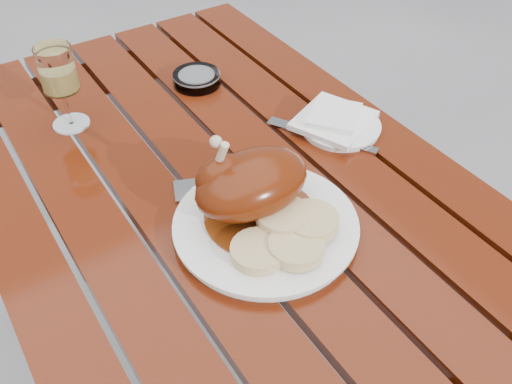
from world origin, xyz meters
TOP-DOWN VIEW (x-y plane):
  - ground at (0.00, 0.00)m, footprint 60.00×60.00m
  - table at (0.00, 0.00)m, footprint 0.80×1.20m
  - dinner_plate at (0.00, -0.19)m, footprint 0.32×0.32m
  - roast_duck at (-0.00, -0.15)m, footprint 0.20×0.19m
  - bread_dumplings at (0.01, -0.24)m, footprint 0.19×0.15m
  - wine_glass at (-0.16, 0.27)m, footprint 0.07×0.07m
  - side_plate at (0.28, -0.03)m, footprint 0.16×0.16m
  - napkin at (0.27, -0.02)m, footprint 0.18×0.18m
  - ashtray at (0.12, 0.27)m, footprint 0.13×0.13m
  - fork at (-0.10, -0.12)m, footprint 0.10×0.19m
  - knife at (0.24, -0.05)m, footprint 0.11×0.18m

SIDE VIEW (x-z plane):
  - ground at x=0.00m, z-range 0.00..0.00m
  - table at x=0.00m, z-range 0.00..0.75m
  - knife at x=0.24m, z-range 0.75..0.76m
  - fork at x=-0.10m, z-range 0.75..0.76m
  - side_plate at x=0.28m, z-range 0.75..0.76m
  - dinner_plate at x=0.00m, z-range 0.75..0.77m
  - ashtray at x=0.12m, z-range 0.75..0.78m
  - napkin at x=0.27m, z-range 0.76..0.78m
  - bread_dumplings at x=0.01m, z-range 0.77..0.80m
  - roast_duck at x=0.00m, z-range 0.75..0.89m
  - wine_glass at x=-0.16m, z-range 0.75..0.92m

